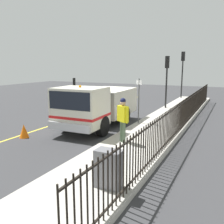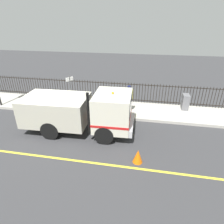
{
  "view_description": "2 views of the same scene",
  "coord_description": "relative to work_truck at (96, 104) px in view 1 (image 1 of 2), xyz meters",
  "views": [
    {
      "loc": [
        6.55,
        -13.09,
        3.32
      ],
      "look_at": [
        1.5,
        -2.85,
        1.13
      ],
      "focal_mm": 39.98,
      "sensor_mm": 36.0,
      "label": 1
    },
    {
      "loc": [
        -8.64,
        -5.07,
        5.63
      ],
      "look_at": [
        0.66,
        -3.33,
        1.03
      ],
      "focal_mm": 30.66,
      "sensor_mm": 36.0,
      "label": 2
    }
  ],
  "objects": [
    {
      "name": "utility_cabinet",
      "position": [
        3.7,
        -5.81,
        -0.62
      ],
      "size": [
        0.68,
        0.42,
        1.0
      ],
      "primitive_type": "cube",
      "color": "slate",
      "rests_on": "sidewalk_slab"
    },
    {
      "name": "work_truck",
      "position": [
        0.0,
        0.0,
        0.0
      ],
      "size": [
        2.45,
        6.0,
        2.64
      ],
      "rotation": [
        0.0,
        0.0,
        3.17
      ],
      "color": "silver",
      "rests_on": "ground"
    },
    {
      "name": "sidewalk_slab",
      "position": [
        3.03,
        1.91,
        -1.21
      ],
      "size": [
        2.7,
        24.57,
        0.17
      ],
      "primitive_type": "cube",
      "color": "#B7B2A8",
      "rests_on": "ground"
    },
    {
      "name": "traffic_cone",
      "position": [
        -2.08,
        -3.05,
        -0.98
      ],
      "size": [
        0.43,
        0.43,
        0.62
      ],
      "primitive_type": "cone",
      "color": "orange",
      "rests_on": "ground"
    },
    {
      "name": "lane_marking",
      "position": [
        -2.51,
        1.91,
        -1.29
      ],
      "size": [
        0.12,
        22.11,
        0.01
      ],
      "primitive_type": "cube",
      "color": "yellow",
      "rests_on": "ground"
    },
    {
      "name": "street_sign",
      "position": [
        1.84,
        1.44,
        0.38
      ],
      "size": [
        0.43,
        0.31,
        2.41
      ],
      "color": "#4C4C4C",
      "rests_on": "sidewalk_slab"
    },
    {
      "name": "traffic_light_mid",
      "position": [
        1.87,
        13.14,
        1.93
      ],
      "size": [
        0.32,
        0.23,
        4.32
      ],
      "rotation": [
        0.0,
        0.0,
        3.06
      ],
      "color": "black",
      "rests_on": "sidewalk_slab"
    },
    {
      "name": "traffic_light_near",
      "position": [
        1.97,
        6.82,
        1.54
      ],
      "size": [
        0.33,
        0.26,
        3.73
      ],
      "rotation": [
        0.0,
        0.0,
        3.33
      ],
      "color": "black",
      "rests_on": "sidewalk_slab"
    },
    {
      "name": "worker_standing",
      "position": [
        2.47,
        -2.14,
        -0.0
      ],
      "size": [
        0.58,
        0.47,
        1.83
      ],
      "rotation": [
        0.0,
        0.0,
        2.58
      ],
      "color": "yellow",
      "rests_on": "sidewalk_slab"
    },
    {
      "name": "iron_fence",
      "position": [
        4.25,
        1.91,
        -0.39
      ],
      "size": [
        0.04,
        20.92,
        1.44
      ],
      "color": "black",
      "rests_on": "sidewalk_slab"
    },
    {
      "name": "ground_plane",
      "position": [
        -0.11,
        1.91,
        -1.29
      ],
      "size": [
        54.05,
        54.05,
        0.0
      ],
      "primitive_type": "plane",
      "color": "#38383A",
      "rests_on": "ground"
    }
  ]
}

